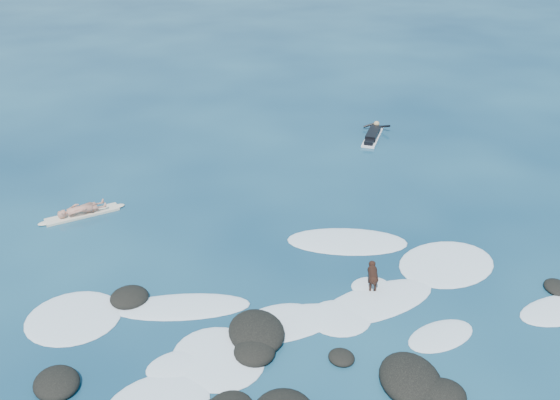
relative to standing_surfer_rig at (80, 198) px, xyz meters
name	(u,v)px	position (x,y,z in m)	size (l,w,h in m)	color
ground	(321,294)	(6.30, -6.35, -0.65)	(160.00, 160.00, 0.00)	#0A2642
reef_rocks	(300,386)	(4.68, -9.64, -0.53)	(14.77, 7.23, 0.59)	black
breaking_foam	(304,308)	(5.67, -6.85, -0.64)	(15.07, 8.05, 0.12)	white
standing_surfer_rig	(80,198)	(0.00, 0.00, 0.00)	(2.88, 1.07, 1.65)	beige
paddling_surfer_rig	(373,134)	(12.20, 3.92, -0.49)	(1.95, 2.52, 0.48)	white
dog	(373,274)	(7.77, -6.44, -0.21)	(0.48, 1.02, 0.67)	black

